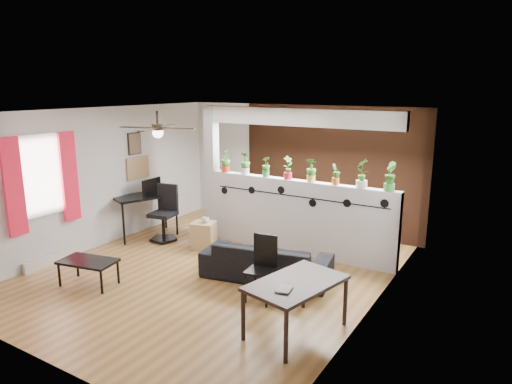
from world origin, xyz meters
name	(u,v)px	position (x,y,z in m)	size (l,w,h in m)	color
room_shell	(212,195)	(0.00, 0.00, 1.30)	(6.30, 7.10, 2.90)	brown
partition_wall	(298,217)	(0.80, 1.50, 0.68)	(3.60, 0.18, 1.35)	#BCBCC1
ceiling_header	(301,117)	(0.80, 1.50, 2.45)	(3.60, 0.18, 0.30)	white
pier_column	(212,173)	(-1.11, 1.50, 1.30)	(0.22, 0.20, 2.60)	#BCBCC1
brick_panel	(331,170)	(0.80, 2.97, 1.30)	(3.90, 0.05, 2.60)	#A2542F
vine_decal	(296,196)	(0.80, 1.40, 1.08)	(3.31, 0.01, 0.30)	black
window_assembly	(42,178)	(-2.56, -1.20, 1.51)	(0.09, 1.30, 1.55)	white
baseboard_heater	(51,260)	(-2.54, -1.20, 0.09)	(0.08, 1.00, 0.18)	silver
corkboard	(138,168)	(-2.58, 0.95, 1.35)	(0.03, 0.60, 0.45)	#967148
framed_art	(135,143)	(-2.58, 0.90, 1.85)	(0.03, 0.34, 0.44)	#8C7259
ceiling_fan	(158,129)	(-0.80, -0.30, 2.31)	(1.19, 1.19, 0.43)	black
potted_plant_0	(226,160)	(-0.78, 1.50, 1.58)	(0.26, 0.28, 0.44)	red
potted_plant_1	(245,162)	(-0.33, 1.50, 1.57)	(0.22, 0.18, 0.42)	white
potted_plant_2	(266,166)	(0.12, 1.50, 1.55)	(0.21, 0.23, 0.37)	#318734
potted_plant_3	(288,167)	(0.57, 1.50, 1.57)	(0.25, 0.27, 0.42)	red
potted_plant_4	(311,169)	(1.03, 1.50, 1.57)	(0.24, 0.21, 0.41)	#D9C14C
potted_plant_5	(336,173)	(1.48, 1.50, 1.54)	(0.22, 0.22, 0.36)	#C76317
potted_plant_6	(362,172)	(1.93, 1.50, 1.61)	(0.29, 0.32, 0.49)	white
potted_plant_7	(390,176)	(2.38, 1.50, 1.60)	(0.28, 0.30, 0.47)	green
sofa	(266,261)	(0.87, 0.24, 0.28)	(1.92, 0.76, 0.56)	black
cube_shelf	(204,235)	(-0.81, 0.79, 0.25)	(0.42, 0.37, 0.51)	#A18055
cup	(205,220)	(-0.76, 0.79, 0.56)	(0.13, 0.13, 0.10)	gray
computer_desk	(145,199)	(-2.25, 0.77, 0.77)	(1.04, 1.33, 0.86)	black
monitor	(150,189)	(-2.25, 0.92, 0.94)	(0.05, 0.30, 0.17)	black
office_chair	(165,217)	(-1.75, 0.79, 0.48)	(0.56, 0.56, 1.08)	black
dining_table	(296,287)	(2.00, -1.00, 0.60)	(1.01, 1.37, 0.67)	black
book	(277,288)	(1.90, -1.30, 0.68)	(0.17, 0.23, 0.02)	gray
folding_chair	(263,262)	(1.18, -0.41, 0.55)	(0.42, 0.42, 0.94)	black
coffee_table	(88,263)	(-1.32, -1.40, 0.36)	(0.93, 0.63, 0.40)	black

